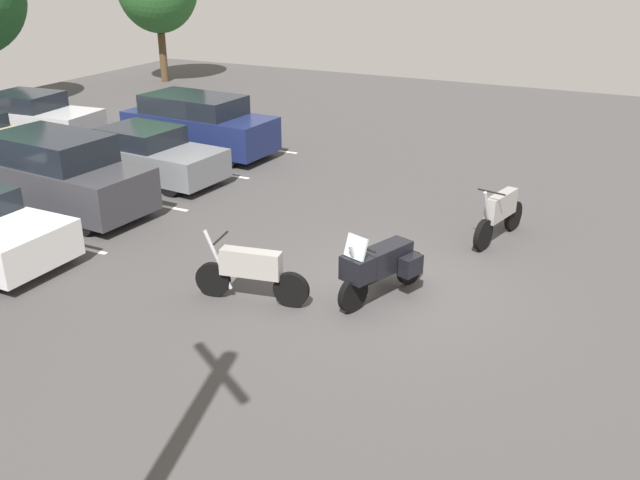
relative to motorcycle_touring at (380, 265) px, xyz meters
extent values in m
cube|color=#423F3F|center=(0.38, 0.00, -0.72)|extent=(44.00, 44.00, 0.10)
cylinder|color=black|center=(-0.66, 0.23, -0.34)|extent=(0.66, 0.33, 0.66)
cylinder|color=black|center=(0.83, -0.30, -0.34)|extent=(0.66, 0.33, 0.66)
cube|color=black|center=(0.09, -0.03, 0.09)|extent=(1.26, 0.79, 0.49)
cylinder|color=#B2B2B7|center=(-0.55, 0.19, 0.08)|extent=(0.50, 0.24, 1.13)
cylinder|color=black|center=(-0.47, 0.17, 0.51)|extent=(0.24, 0.60, 0.04)
cube|color=black|center=(-0.57, 0.20, 0.13)|extent=(0.58, 0.62, 0.44)
cube|color=#B2C1CC|center=(-0.61, 0.22, 0.55)|extent=(0.30, 0.47, 0.39)
cube|color=black|center=(0.31, -0.48, -0.04)|extent=(0.50, 0.37, 0.36)
cube|color=black|center=(0.54, 0.18, -0.04)|extent=(0.50, 0.37, 0.36)
cylinder|color=black|center=(3.01, -1.16, -0.33)|extent=(0.69, 0.27, 0.68)
cylinder|color=black|center=(4.46, -1.49, -0.33)|extent=(0.69, 0.27, 0.68)
cube|color=gray|center=(3.73, -1.32, 0.13)|extent=(1.14, 0.49, 0.55)
cylinder|color=#B2B2B7|center=(3.13, -1.19, 0.09)|extent=(0.52, 0.18, 1.15)
cylinder|color=black|center=(3.21, -1.20, 0.58)|extent=(0.17, 0.61, 0.04)
cylinder|color=black|center=(-1.26, 2.78, -0.34)|extent=(0.24, 0.67, 0.66)
cylinder|color=black|center=(-0.98, 1.29, -0.34)|extent=(0.24, 0.67, 0.66)
cube|color=gray|center=(-1.12, 2.03, 0.09)|extent=(0.47, 1.16, 0.49)
cylinder|color=#B2B2B7|center=(-1.24, 2.66, 0.08)|extent=(0.16, 0.51, 1.13)
cylinder|color=black|center=(-1.22, 2.58, 0.51)|extent=(0.62, 0.15, 0.04)
cube|color=silver|center=(-0.69, 8.35, -0.66)|extent=(0.12, 4.90, 0.01)
cube|color=silver|center=(2.17, 8.35, -0.66)|extent=(0.12, 4.90, 0.01)
cube|color=silver|center=(5.03, 8.35, -0.66)|extent=(0.12, 4.90, 0.01)
cube|color=silver|center=(7.89, 8.35, -0.66)|extent=(0.12, 4.90, 0.01)
cylinder|color=black|center=(-1.31, 6.69, -0.35)|extent=(0.23, 0.64, 0.64)
cube|color=#38383D|center=(0.85, 8.48, 0.05)|extent=(2.22, 4.58, 1.01)
cube|color=black|center=(0.87, 8.75, 0.89)|extent=(1.94, 2.86, 0.67)
cylinder|color=black|center=(1.54, 6.91, -0.34)|extent=(0.27, 0.68, 0.66)
cylinder|color=black|center=(-0.08, 7.03, -0.34)|extent=(0.27, 0.68, 0.66)
cylinder|color=black|center=(1.77, 9.92, -0.34)|extent=(0.27, 0.68, 0.66)
cube|color=slate|center=(3.77, 8.41, -0.08)|extent=(2.13, 4.67, 0.77)
cube|color=black|center=(3.78, 8.53, 0.55)|extent=(1.79, 2.07, 0.49)
cylinder|color=black|center=(4.41, 6.81, -0.36)|extent=(0.27, 0.63, 0.62)
cylinder|color=black|center=(2.89, 6.93, -0.36)|extent=(0.27, 0.63, 0.62)
cylinder|color=black|center=(4.66, 9.89, -0.36)|extent=(0.27, 0.63, 0.62)
cylinder|color=black|center=(3.14, 10.01, -0.36)|extent=(0.27, 0.63, 0.62)
cube|color=navy|center=(6.58, 8.60, 0.07)|extent=(2.15, 4.90, 1.01)
cube|color=black|center=(6.60, 8.78, 0.85)|extent=(1.90, 3.13, 0.56)
cylinder|color=black|center=(7.29, 6.92, -0.32)|extent=(0.26, 0.71, 0.70)
cylinder|color=black|center=(5.68, 7.02, -0.32)|extent=(0.26, 0.71, 0.70)
cylinder|color=black|center=(7.48, 10.18, -0.32)|extent=(0.26, 0.71, 0.70)
cylinder|color=black|center=(5.88, 10.28, -0.32)|extent=(0.26, 0.71, 0.70)
cylinder|color=black|center=(3.46, 12.69, -0.32)|extent=(0.25, 0.71, 0.70)
cube|color=#B7B7BC|center=(5.56, 14.45, -0.04)|extent=(2.20, 4.40, 0.81)
cube|color=black|center=(5.53, 14.78, 0.62)|extent=(1.86, 2.20, 0.52)
cylinder|color=black|center=(6.47, 13.07, -0.33)|extent=(0.28, 0.69, 0.67)
cylinder|color=black|center=(4.90, 12.94, -0.33)|extent=(0.28, 0.69, 0.67)
cylinder|color=black|center=(6.22, 15.96, -0.33)|extent=(0.28, 0.69, 0.67)
cylinder|color=#4C3823|center=(16.23, 17.52, 0.46)|extent=(0.35, 0.35, 2.25)
camera|label=1|loc=(-10.56, -3.99, 5.27)|focal=38.67mm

